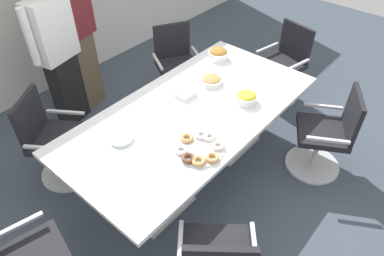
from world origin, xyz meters
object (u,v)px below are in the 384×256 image
(person_standing_1, at_px, (74,28))
(office_chair_4, at_px, (327,137))
(conference_table, at_px, (192,122))
(person_standing_0, at_px, (57,52))
(snack_bowl_chips_yellow, at_px, (246,97))
(office_chair_1, at_px, (55,143))
(snack_bowl_pretzels, at_px, (218,54))
(donut_platter, at_px, (200,148))
(office_chair_5, at_px, (283,67))
(plate_stack, at_px, (121,139))
(napkin_pile, at_px, (185,94))
(snack_bowl_cookies, at_px, (211,80))
(office_chair_0, at_px, (177,68))

(person_standing_1, bearing_deg, office_chair_4, 95.07)
(conference_table, relative_size, person_standing_1, 1.28)
(conference_table, distance_m, person_standing_0, 1.64)
(office_chair_4, height_order, snack_bowl_chips_yellow, office_chair_4)
(office_chair_1, relative_size, snack_bowl_pretzels, 4.25)
(donut_platter, bearing_deg, office_chair_5, 10.12)
(snack_bowl_chips_yellow, relative_size, plate_stack, 0.99)
(office_chair_4, distance_m, person_standing_0, 2.83)
(conference_table, distance_m, office_chair_5, 1.72)
(person_standing_0, xyz_separation_m, napkin_pile, (0.41, -1.40, -0.10))
(office_chair_4, height_order, office_chair_5, same)
(person_standing_1, distance_m, napkin_pile, 1.52)
(person_standing_0, height_order, donut_platter, person_standing_0)
(office_chair_1, relative_size, snack_bowl_cookies, 4.34)
(conference_table, xyz_separation_m, office_chair_0, (0.84, 0.96, -0.22))
(napkin_pile, bearing_deg, office_chair_4, -57.08)
(snack_bowl_chips_yellow, height_order, plate_stack, snack_bowl_chips_yellow)
(plate_stack, bearing_deg, donut_platter, -59.73)
(snack_bowl_cookies, height_order, donut_platter, snack_bowl_cookies)
(office_chair_1, bearing_deg, office_chair_4, 97.89)
(office_chair_4, bearing_deg, donut_platter, 123.65)
(snack_bowl_cookies, bearing_deg, office_chair_1, 148.38)
(office_chair_1, distance_m, donut_platter, 1.46)
(person_standing_1, height_order, napkin_pile, person_standing_1)
(snack_bowl_chips_yellow, xyz_separation_m, snack_bowl_cookies, (0.03, 0.43, -0.01))
(office_chair_4, bearing_deg, snack_bowl_pretzels, 59.86)
(office_chair_1, height_order, snack_bowl_pretzels, office_chair_1)
(conference_table, xyz_separation_m, office_chair_1, (-0.87, 0.95, -0.22))
(office_chair_1, relative_size, donut_platter, 2.30)
(donut_platter, relative_size, napkin_pile, 2.53)
(office_chair_5, distance_m, snack_bowl_chips_yellow, 1.38)
(office_chair_1, height_order, snack_bowl_chips_yellow, office_chair_1)
(conference_table, height_order, office_chair_5, office_chair_5)
(office_chair_5, distance_m, snack_bowl_pretzels, 1.00)
(snack_bowl_pretzels, bearing_deg, donut_platter, -148.27)
(office_chair_5, bearing_deg, office_chair_1, 81.81)
(office_chair_1, distance_m, person_standing_0, 0.99)
(office_chair_5, xyz_separation_m, plate_stack, (-2.36, 0.18, 0.36))
(plate_stack, relative_size, napkin_pile, 1.25)
(office_chair_0, relative_size, office_chair_1, 1.00)
(conference_table, bearing_deg, donut_platter, -132.48)
(snack_bowl_pretzels, distance_m, snack_bowl_chips_yellow, 0.80)
(office_chair_4, xyz_separation_m, person_standing_1, (-0.84, 2.65, 0.59))
(snack_bowl_cookies, bearing_deg, office_chair_0, 64.64)
(person_standing_1, height_order, donut_platter, person_standing_1)
(conference_table, distance_m, office_chair_1, 1.31)
(person_standing_1, distance_m, snack_bowl_cookies, 1.63)
(snack_bowl_cookies, height_order, napkin_pile, snack_bowl_cookies)
(office_chair_0, height_order, person_standing_0, person_standing_0)
(snack_bowl_pretzels, xyz_separation_m, napkin_pile, (-0.74, -0.18, -0.03))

